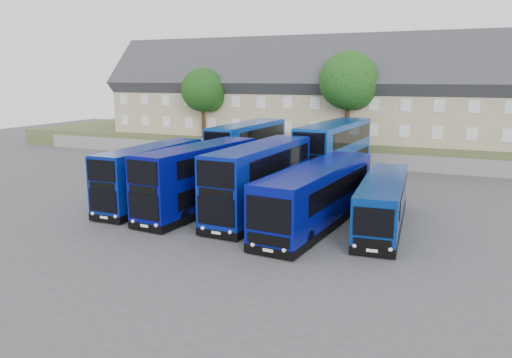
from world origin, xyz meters
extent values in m
plane|color=#45454A|center=(0.00, 0.00, 0.00)|extent=(120.00, 120.00, 0.00)
cube|color=slate|center=(0.00, 24.00, 0.75)|extent=(70.00, 0.40, 1.50)
cube|color=#4A542F|center=(0.00, 34.00, 1.00)|extent=(80.00, 20.00, 2.00)
cube|color=tan|center=(-24.00, 30.00, 5.00)|extent=(6.00, 8.00, 6.00)
cube|color=#333338|center=(-24.00, 30.00, 8.00)|extent=(6.00, 10.40, 10.40)
cube|color=brown|center=(-22.50, 30.00, 11.84)|extent=(0.60, 0.90, 1.40)
cube|color=tan|center=(-18.00, 30.00, 5.00)|extent=(6.00, 8.00, 6.00)
cube|color=#333338|center=(-18.00, 30.00, 8.00)|extent=(6.00, 10.40, 10.40)
cube|color=brown|center=(-16.50, 30.00, 11.84)|extent=(0.60, 0.90, 1.40)
cube|color=tan|center=(-12.00, 30.00, 5.00)|extent=(6.00, 8.00, 6.00)
cube|color=#333338|center=(-12.00, 30.00, 8.00)|extent=(6.00, 10.40, 10.40)
cube|color=brown|center=(-10.50, 30.00, 11.84)|extent=(0.60, 0.90, 1.40)
cube|color=tan|center=(-6.00, 30.00, 5.00)|extent=(6.00, 8.00, 6.00)
cube|color=#333338|center=(-6.00, 30.00, 8.00)|extent=(6.00, 10.40, 10.40)
cube|color=brown|center=(-4.50, 30.00, 11.84)|extent=(0.60, 0.90, 1.40)
cube|color=tan|center=(0.00, 30.00, 5.00)|extent=(6.00, 8.00, 6.00)
cube|color=#333338|center=(0.00, 30.00, 8.00)|extent=(6.00, 10.40, 10.40)
cube|color=brown|center=(1.50, 30.00, 11.84)|extent=(0.60, 0.90, 1.40)
cube|color=tan|center=(6.00, 30.00, 5.00)|extent=(6.00, 8.00, 6.00)
cube|color=#333338|center=(6.00, 30.00, 8.00)|extent=(6.00, 10.40, 10.40)
cube|color=brown|center=(7.50, 30.00, 11.84)|extent=(0.60, 0.90, 1.40)
cube|color=tan|center=(12.00, 30.00, 5.00)|extent=(6.00, 8.00, 6.00)
cube|color=#333338|center=(12.00, 30.00, 8.00)|extent=(6.00, 10.40, 10.40)
cube|color=brown|center=(13.50, 30.00, 11.84)|extent=(0.60, 0.90, 1.40)
cube|color=navy|center=(-6.49, 4.05, 2.18)|extent=(2.31, 10.04, 3.66)
cube|color=black|center=(-6.49, 4.05, 0.30)|extent=(2.35, 10.08, 0.45)
cube|color=black|center=(-6.47, -1.00, 1.41)|extent=(1.98, 0.07, 1.37)
cube|color=black|center=(-6.47, -1.00, 3.24)|extent=(1.98, 0.07, 1.28)
cylinder|color=black|center=(-7.47, 1.23, 0.50)|extent=(0.30, 1.00, 1.00)
cube|color=#060A79|center=(-2.68, 3.87, 2.32)|extent=(3.49, 10.89, 3.93)
cube|color=black|center=(-2.68, 3.87, 0.30)|extent=(3.54, 10.94, 0.45)
cube|color=black|center=(-3.22, -1.49, 1.51)|extent=(2.13, 0.27, 1.46)
cube|color=black|center=(-3.22, -1.49, 3.45)|extent=(2.13, 0.27, 1.36)
cylinder|color=black|center=(-4.06, 0.84, 0.50)|extent=(0.40, 1.03, 1.00)
cube|color=navy|center=(1.35, 4.58, 2.41)|extent=(3.04, 11.27, 4.12)
cube|color=black|center=(1.35, 4.58, 0.30)|extent=(3.08, 11.31, 0.45)
cube|color=black|center=(1.10, -1.03, 1.57)|extent=(2.24, 0.16, 1.52)
cube|color=black|center=(1.10, -1.03, 3.61)|extent=(2.24, 0.16, 1.42)
cylinder|color=black|center=(0.08, 1.25, 0.50)|extent=(0.34, 1.01, 1.00)
cube|color=#0838A1|center=(-4.91, 16.71, 2.46)|extent=(2.87, 11.48, 4.22)
cube|color=black|center=(-4.91, 16.71, 0.30)|extent=(2.91, 11.52, 0.45)
cube|color=black|center=(-5.04, 10.97, 1.61)|extent=(2.30, 0.11, 1.56)
cube|color=black|center=(-5.04, 10.97, 3.69)|extent=(2.30, 0.11, 1.45)
cylinder|color=black|center=(-6.14, 13.23, 0.50)|extent=(0.32, 1.01, 1.00)
cube|color=#083A99|center=(3.00, 16.81, 2.62)|extent=(3.59, 12.37, 4.53)
cube|color=black|center=(3.00, 16.81, 0.30)|extent=(3.64, 12.41, 0.45)
cube|color=black|center=(2.58, 10.69, 1.72)|extent=(2.47, 0.23, 1.66)
cube|color=black|center=(2.58, 10.69, 3.94)|extent=(2.47, 0.23, 1.55)
cylinder|color=black|center=(1.50, 13.00, 0.50)|extent=(0.37, 1.02, 1.00)
cube|color=#060D7C|center=(5.29, 3.89, 1.94)|extent=(3.81, 12.99, 3.17)
cube|color=black|center=(5.29, 3.89, 0.30)|extent=(3.86, 13.03, 0.45)
cube|color=black|center=(4.70, -2.52, 2.19)|extent=(2.36, 0.27, 1.71)
cylinder|color=black|center=(3.73, -0.19, 0.50)|extent=(0.39, 1.02, 1.00)
cube|color=navy|center=(8.95, 4.77, 1.64)|extent=(3.01, 10.78, 2.58)
cube|color=black|center=(8.95, 4.77, 0.30)|extent=(3.05, 10.82, 0.45)
cube|color=black|center=(9.35, -0.57, 1.82)|extent=(1.92, 0.20, 1.42)
cylinder|color=black|center=(8.23, 1.58, 0.50)|extent=(0.37, 1.02, 1.00)
cylinder|color=#382314|center=(-14.00, 25.00, 3.88)|extent=(0.44, 0.44, 3.75)
sphere|color=#18390F|center=(-14.00, 25.00, 7.25)|extent=(4.80, 4.80, 4.80)
sphere|color=#18390F|center=(-13.40, 25.40, 6.50)|extent=(3.30, 3.30, 3.30)
cylinder|color=#382314|center=(2.00, 25.50, 4.25)|extent=(0.44, 0.44, 4.50)
sphere|color=black|center=(2.00, 25.50, 8.30)|extent=(5.76, 5.76, 5.76)
sphere|color=black|center=(2.60, 25.90, 7.40)|extent=(3.96, 3.96, 3.96)
camera|label=1|loc=(13.18, -23.85, 8.63)|focal=35.00mm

